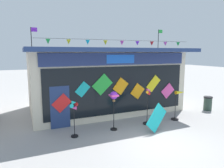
{
  "coord_description": "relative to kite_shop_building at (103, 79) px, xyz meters",
  "views": [
    {
      "loc": [
        -4.79,
        -6.36,
        3.53
      ],
      "look_at": [
        -0.77,
        2.8,
        2.0
      ],
      "focal_mm": 33.11,
      "sensor_mm": 36.0,
      "label": 1
    }
  ],
  "objects": [
    {
      "name": "wind_spinner_center_left",
      "position": [
        0.91,
        -3.61,
        -0.95
      ],
      "size": [
        0.4,
        0.4,
        1.81
      ],
      "color": "black",
      "rests_on": "ground_plane"
    },
    {
      "name": "trash_bin",
      "position": [
        5.71,
        -2.97,
        -1.47
      ],
      "size": [
        0.52,
        0.52,
        0.86
      ],
      "color": "#2D4238",
      "rests_on": "ground_plane"
    },
    {
      "name": "wind_spinner_left",
      "position": [
        -0.92,
        -3.63,
        -0.45
      ],
      "size": [
        0.36,
        0.36,
        1.8
      ],
      "color": "black",
      "rests_on": "ground_plane"
    },
    {
      "name": "display_kite_on_ground",
      "position": [
        0.74,
        -4.59,
        -1.26
      ],
      "size": [
        1.28,
        0.31,
        1.28
      ],
      "primitive_type": "cube",
      "rotation": [
        -0.24,
        0.79,
        0.0
      ],
      "color": "#19B7BC",
      "rests_on": "ground_plane"
    },
    {
      "name": "kite_shop_building",
      "position": [
        0.0,
        0.0,
        0.0
      ],
      "size": [
        9.06,
        5.76,
        5.08
      ],
      "color": "beige",
      "rests_on": "ground_plane"
    },
    {
      "name": "wind_spinner_far_left",
      "position": [
        -2.77,
        -3.73,
        -0.81
      ],
      "size": [
        0.4,
        0.3,
        1.59
      ],
      "color": "black",
      "rests_on": "ground_plane"
    },
    {
      "name": "ground_plane",
      "position": [
        0.14,
        -5.56,
        -1.9
      ],
      "size": [
        80.0,
        80.0,
        0.0
      ],
      "primitive_type": "plane",
      "color": "#9E9B99"
    },
    {
      "name": "wind_spinner_center_right",
      "position": [
        2.81,
        -3.61,
        -0.89
      ],
      "size": [
        0.74,
        0.39,
        1.55
      ],
      "color": "black",
      "rests_on": "ground_plane"
    }
  ]
}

